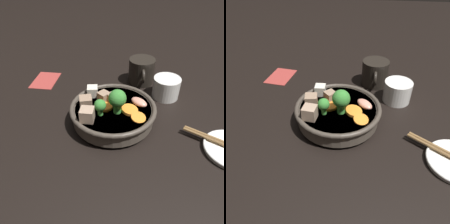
# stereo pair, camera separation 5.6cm
# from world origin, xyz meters

# --- Properties ---
(ground_plane) EXTENTS (3.00, 3.00, 0.00)m
(ground_plane) POSITION_xyz_m (0.00, 0.00, 0.00)
(ground_plane) COLOR black
(stirfry_bowl) EXTENTS (0.22, 0.22, 0.11)m
(stirfry_bowl) POSITION_xyz_m (0.00, -0.00, 0.04)
(stirfry_bowl) COLOR #51473D
(stirfry_bowl) RESTS_ON ground_plane
(tea_cup) EXTENTS (0.08, 0.08, 0.06)m
(tea_cup) POSITION_xyz_m (-0.12, 0.16, 0.03)
(tea_cup) COLOR white
(tea_cup) RESTS_ON ground_plane
(dark_mug) EXTENTS (0.11, 0.08, 0.08)m
(dark_mug) POSITION_xyz_m (-0.20, 0.09, 0.04)
(dark_mug) COLOR black
(dark_mug) RESTS_ON ground_plane
(napkin) EXTENTS (0.12, 0.09, 0.00)m
(napkin) POSITION_xyz_m (-0.21, -0.23, 0.00)
(napkin) COLOR #A33833
(napkin) RESTS_ON ground_plane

